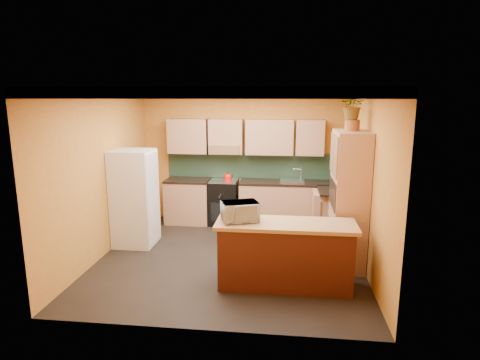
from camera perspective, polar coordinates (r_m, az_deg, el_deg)
name	(u,v)px	position (r m, az deg, el deg)	size (l,w,h in m)	color
room_shell	(233,129)	(6.49, -1.05, 7.27)	(4.24, 4.24, 2.72)	black
base_cabinets_back	(254,204)	(8.25, 1.97, -3.38)	(3.65, 0.60, 0.88)	tan
countertop_back	(254,182)	(8.14, 1.99, -0.25)	(3.65, 0.62, 0.04)	black
stove	(224,202)	(8.32, -2.33, -3.15)	(0.58, 0.58, 0.91)	black
kettle	(228,177)	(8.13, -1.72, 0.45)	(0.17, 0.17, 0.18)	red
sink	(292,181)	(8.11, 7.46, -0.14)	(0.48, 0.40, 0.03)	silver
base_cabinets_right	(334,215)	(7.65, 13.25, -4.92)	(0.60, 0.80, 0.88)	tan
countertop_right	(335,191)	(7.53, 13.42, -1.57)	(0.62, 0.80, 0.04)	black
fridge	(134,198)	(7.29, -14.78, -2.48)	(0.68, 0.66, 1.70)	white
pantry	(348,200)	(6.36, 15.17, -2.74)	(0.48, 0.90, 2.10)	tan
fern_pot	(352,125)	(6.23, 15.66, 7.49)	(0.22, 0.22, 0.16)	brown
fern	(353,105)	(6.22, 15.82, 10.21)	(0.39, 0.34, 0.43)	tan
breakfast_bar	(285,257)	(5.65, 6.42, -10.77)	(1.80, 0.55, 0.88)	#4D2112
bar_top	(286,224)	(5.49, 6.54, -6.28)	(1.90, 0.65, 0.05)	tan
microwave	(240,212)	(5.48, -0.03, -4.51)	(0.49, 0.33, 0.27)	white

